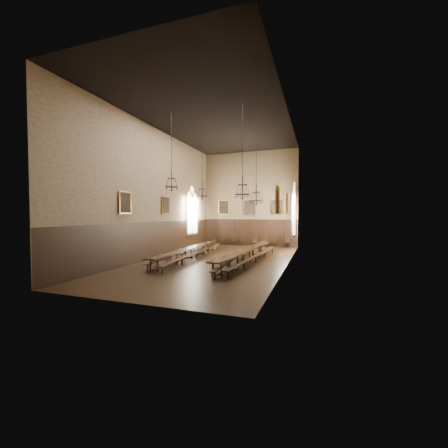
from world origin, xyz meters
The scene contains 34 objects.
floor centered at (0.00, 0.00, -0.01)m, with size 9.00×18.00×0.02m, color black.
ceiling centered at (0.00, 0.00, 9.01)m, with size 9.00×18.00×0.02m, color black.
wall_back centered at (0.00, 9.01, 4.50)m, with size 9.00×0.02×9.00m, color #917959.
wall_front centered at (0.00, -9.01, 4.50)m, with size 9.00×0.02×9.00m, color #917959.
wall_left centered at (-4.51, 0.00, 4.50)m, with size 0.02×18.00×9.00m, color #917959.
wall_right centered at (4.51, 0.00, 4.50)m, with size 0.02×18.00×9.00m, color #917959.
wainscot_panelling centered at (0.00, 0.00, 1.25)m, with size 9.00×18.00×2.50m, color black, non-canonical shape.
table_left centered at (-2.05, -0.04, 0.38)m, with size 1.02×9.71×0.76m.
table_right centered at (1.92, 0.21, 0.40)m, with size 1.33×10.36×0.81m.
bench_left_outer centered at (-2.49, -0.15, 0.26)m, with size 0.57×9.08×0.41m.
bench_left_inner centered at (-1.55, 0.18, 0.30)m, with size 1.02×10.60×0.48m.
bench_right_inner centered at (1.42, -0.19, 0.30)m, with size 1.03×10.49×0.47m.
bench_right_outer centered at (2.56, 0.04, 0.29)m, with size 0.97×10.14×0.46m.
chair_0 centered at (-3.47, 8.51, 0.28)m, with size 0.52×0.52×0.94m.
chair_1 centered at (-2.59, 8.56, 0.30)m, with size 0.46×0.46×0.99m.
chair_2 centered at (-1.41, 8.56, 0.31)m, with size 0.45×0.45×1.03m.
chair_3 centered at (-0.61, 8.59, 0.29)m, with size 0.45×0.45×0.98m.
chair_4 centered at (0.60, 8.58, 0.28)m, with size 0.48×0.48×0.94m.
chair_5 centered at (1.39, 8.53, 0.29)m, with size 0.45×0.45×0.97m.
chair_6 centered at (2.45, 8.61, 0.29)m, with size 0.43×0.43×0.95m.
chair_7 centered at (3.60, 8.57, 0.30)m, with size 0.46×0.46×1.00m.
chandelier_back_left centered at (-2.27, 2.81, 4.75)m, with size 0.83×0.83×4.71m.
chandelier_back_right centered at (2.12, 2.12, 4.30)m, with size 0.91×0.91×5.19m.
chandelier_front_left centered at (-2.02, -2.27, 4.99)m, with size 0.76×0.76×4.48m.
chandelier_front_right centered at (2.27, -2.12, 4.46)m, with size 0.83×0.83×5.03m.
portrait_back_0 centered at (-2.60, 8.88, 3.70)m, with size 1.10×0.12×1.40m.
portrait_back_1 centered at (0.00, 8.88, 3.70)m, with size 1.10×0.12×1.40m.
portrait_back_2 centered at (2.60, 8.88, 3.70)m, with size 1.10×0.12×1.40m.
portrait_left_0 centered at (-4.38, 1.00, 3.70)m, with size 0.12×1.00×1.30m.
portrait_left_1 centered at (-4.38, -3.50, 3.70)m, with size 0.12×1.00×1.30m.
portrait_right_0 centered at (4.38, 1.00, 3.70)m, with size 0.12×1.00×1.30m.
portrait_right_1 centered at (4.38, -3.50, 3.70)m, with size 0.12×1.00×1.30m.
window_right centered at (4.43, 5.50, 3.40)m, with size 0.20×2.20×4.60m, color white, non-canonical shape.
window_left centered at (-4.43, 5.50, 3.40)m, with size 0.20×2.20×4.60m, color white, non-canonical shape.
Camera 1 is at (6.19, -16.71, 3.03)m, focal length 22.00 mm.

